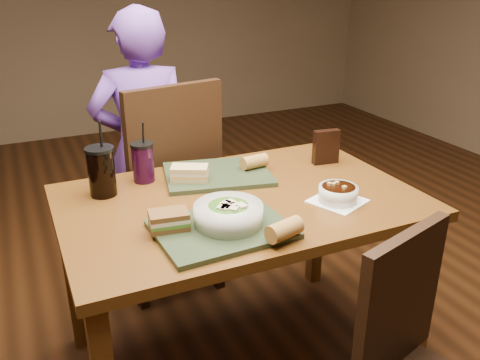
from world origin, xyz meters
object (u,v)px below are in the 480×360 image
Objects in this scene: dining_table at (240,219)px; diner at (144,150)px; tray_far at (218,174)px; salad_bowl at (228,213)px; cup_cola at (102,171)px; cup_berry at (143,162)px; baguette_near at (284,230)px; baguette_far at (254,162)px; soup_bowl at (338,193)px; chip_bag at (326,147)px; tray_near at (222,229)px; chair_far at (170,180)px; sandwich_near at (169,220)px; sandwich_far at (190,173)px.

diner is at bearing 100.14° from dining_table.
salad_bowl is at bearing -107.86° from tray_far.
cup_berry is (0.17, 0.07, -0.01)m from cup_cola.
baguette_near is at bearing -54.07° from cup_cola.
baguette_far is 0.38× the size of cup_cola.
chip_bag is (0.18, 0.35, 0.04)m from soup_bowl.
tray_far is at bearing 88.97° from dining_table.
salad_bowl is at bearing 24.49° from tray_near.
cup_berry is at bearing 140.51° from soup_bowl.
cup_cola is 1.94× the size of chip_bag.
diner is 4.82× the size of cup_cola.
baguette_far is at bearing 72.66° from baguette_near.
diner is 3.30× the size of tray_near.
salad_bowl reaches higher than tray_near.
chair_far is 0.86m from tray_near.
tray_near is 3.60× the size of baguette_near.
tray_far is at bearing 49.77° from sandwich_near.
dining_table is 0.54m from cup_cola.
salad_bowl is (-0.05, -0.82, 0.21)m from chair_far.
baguette_near is 0.41× the size of cup_cola.
cup_cola is 0.94m from chip_bag.
sandwich_far reaches higher than baguette_far.
chip_bag is at bearing -3.92° from cup_cola.
cup_berry is at bearing 177.65° from chip_bag.
sandwich_far is 0.66× the size of cup_berry.
diner reaches higher than tray_far.
sandwich_near is at bearing 158.61° from tray_near.
sandwich_near is (-0.63, 0.02, 0.01)m from soup_bowl.
baguette_near is at bearing -125.83° from chip_bag.
cup_cola is (-0.61, 0.03, 0.05)m from baguette_far.
sandwich_far is 0.33m from cup_cola.
chair_far is 2.57× the size of tray_near.
diner is at bearing 96.25° from baguette_near.
chair_far is at bearing 57.87° from cup_berry.
sandwich_near is 1.22× the size of baguette_far.
tray_near is 1.87× the size of salad_bowl.
salad_bowl is at bearing -54.17° from cup_cola.
chair_far is at bearing 115.95° from soup_bowl.
dining_table is at bearing 149.56° from soup_bowl.
tray_near is at bearing -175.59° from soup_bowl.
salad_bowl is at bearing -176.98° from soup_bowl.
chip_bag is at bearing 31.17° from salad_bowl.
salad_bowl is at bearing -125.67° from baguette_far.
chip_bag is (0.57, -0.45, 0.23)m from chair_far.
cup_cola reaches higher than baguette_near.
chip_bag is (0.81, 0.33, 0.03)m from sandwich_near.
salad_bowl reaches higher than baguette_near.
dining_table is 0.38m from soup_bowl.
sandwich_far is 0.61m from chip_bag.
cup_berry is (-0.28, 0.08, 0.07)m from tray_far.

